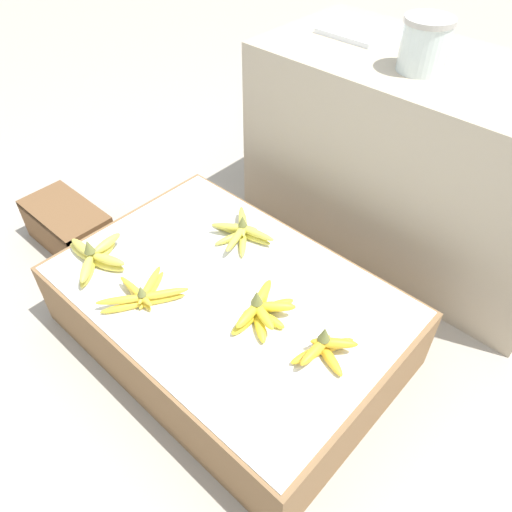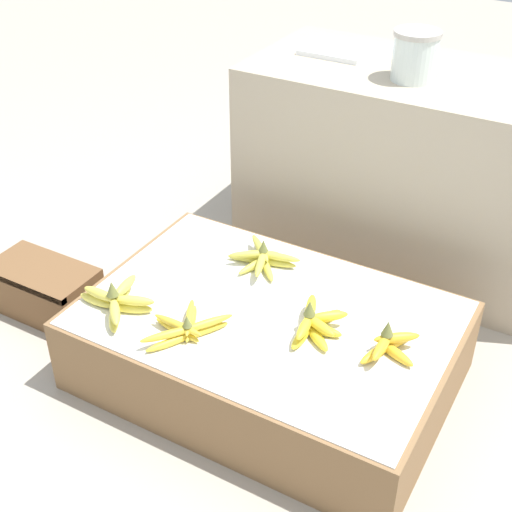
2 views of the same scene
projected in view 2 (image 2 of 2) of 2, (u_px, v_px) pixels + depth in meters
ground_plane at (268, 376)px, 2.27m from camera, size 10.00×10.00×0.00m
display_platform at (268, 345)px, 2.20m from camera, size 1.10×0.75×0.26m
back_vendor_table at (415, 171)px, 2.65m from camera, size 1.24×0.60×0.74m
wooden_crate at (45, 289)px, 2.50m from camera, size 0.38×0.21×0.18m
banana_bunch_front_left at (117, 301)px, 2.12m from camera, size 0.25×0.23×0.11m
banana_bunch_front_midleft at (186, 328)px, 2.03m from camera, size 0.21×0.25×0.08m
banana_bunch_middle_midright at (315, 323)px, 2.04m from camera, size 0.16×0.23×0.11m
banana_bunch_middle_right at (389, 345)px, 1.96m from camera, size 0.15×0.19×0.11m
banana_bunch_back_midleft at (262, 258)px, 2.32m from camera, size 0.24×0.22×0.09m
glass_jar at (415, 55)px, 2.34m from camera, size 0.16×0.16×0.16m
foam_tray_dark at (338, 50)px, 2.62m from camera, size 0.24×0.21×0.02m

